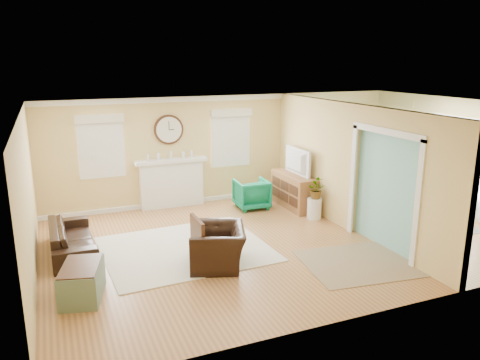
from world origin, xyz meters
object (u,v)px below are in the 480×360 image
eames_chair (217,246)px  credenza (293,191)px  green_chair (252,194)px  sofa (72,239)px  dining_table (390,203)px

eames_chair → credenza: 3.70m
eames_chair → green_chair: green_chair is taller
green_chair → credenza: 1.01m
sofa → dining_table: bearing=-96.0°
sofa → green_chair: 4.29m
eames_chair → dining_table: bearing=120.0°
credenza → dining_table: size_ratio=0.79×
eames_chair → dining_table: (4.40, 0.90, -0.02)m
green_chair → dining_table: 3.14m
eames_chair → green_chair: (1.84, 2.72, 0.00)m
credenza → sofa: bearing=-169.8°
dining_table → eames_chair: bearing=90.4°
green_chair → eames_chair: bearing=59.2°
sofa → green_chair: (4.11, 1.21, 0.07)m
eames_chair → green_chair: 3.28m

